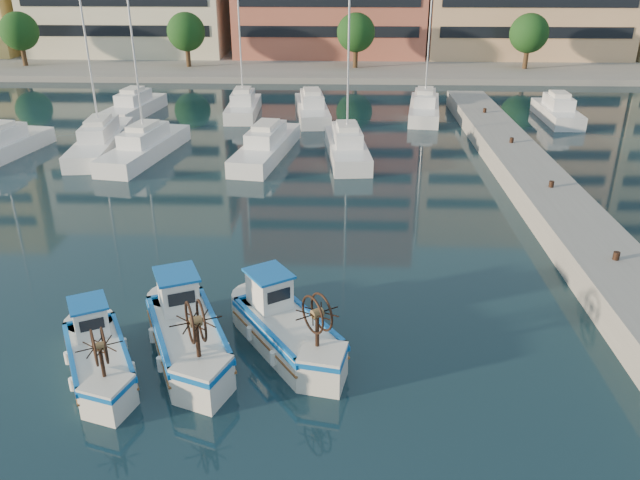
# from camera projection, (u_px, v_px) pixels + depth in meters

# --- Properties ---
(ground) EXTENTS (300.00, 300.00, 0.00)m
(ground) POSITION_uv_depth(u_px,v_px,m) (245.00, 377.00, 18.60)
(ground) COLOR #172E3C
(ground) RESTS_ON ground
(quay) EXTENTS (3.00, 60.00, 1.20)m
(quay) POSITION_uv_depth(u_px,v_px,m) (593.00, 251.00, 25.18)
(quay) COLOR gray
(quay) RESTS_ON ground
(yacht_marina) EXTENTS (40.50, 20.92, 11.50)m
(yacht_marina) POSITION_uv_depth(u_px,v_px,m) (255.00, 128.00, 43.59)
(yacht_marina) COLOR white
(yacht_marina) RESTS_ON ground
(fishing_boat_a) EXTENTS (3.20, 4.11, 2.48)m
(fishing_boat_a) POSITION_uv_depth(u_px,v_px,m) (98.00, 353.00, 18.52)
(fishing_boat_a) COLOR silver
(fishing_boat_a) RESTS_ON ground
(fishing_boat_b) EXTENTS (3.57, 4.88, 2.94)m
(fishing_boat_b) POSITION_uv_depth(u_px,v_px,m) (187.00, 331.00, 19.39)
(fishing_boat_b) COLOR silver
(fishing_boat_b) RESTS_ON ground
(fishing_boat_c) EXTENTS (3.92, 4.60, 2.82)m
(fishing_boat_c) POSITION_uv_depth(u_px,v_px,m) (286.00, 326.00, 19.73)
(fishing_boat_c) COLOR silver
(fishing_boat_c) RESTS_ON ground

